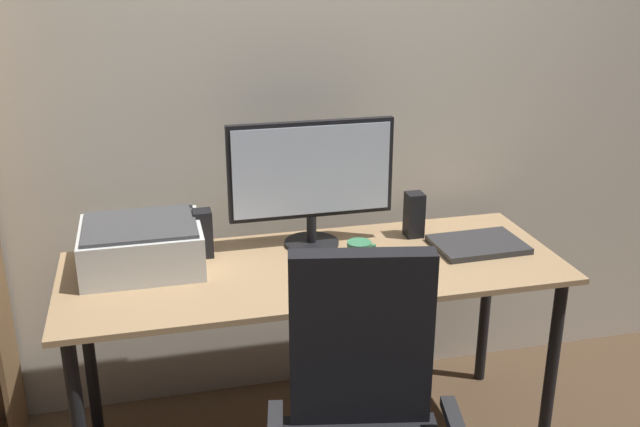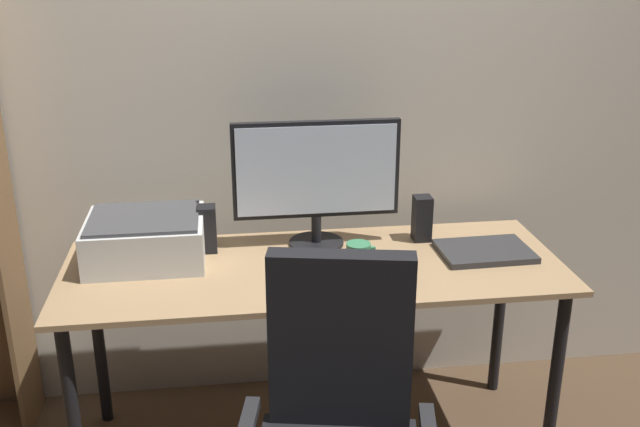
# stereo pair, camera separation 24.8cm
# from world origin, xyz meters

# --- Properties ---
(back_wall) EXTENTS (6.40, 0.10, 2.60)m
(back_wall) POSITION_xyz_m (0.00, 0.49, 1.30)
(back_wall) COLOR beige
(back_wall) RESTS_ON ground
(desk) EXTENTS (1.72, 0.65, 0.74)m
(desk) POSITION_xyz_m (0.00, 0.00, 0.66)
(desk) COLOR tan
(desk) RESTS_ON ground
(monitor) EXTENTS (0.60, 0.20, 0.46)m
(monitor) POSITION_xyz_m (0.03, 0.18, 1.01)
(monitor) COLOR black
(monitor) RESTS_ON desk
(keyboard) EXTENTS (0.29, 0.12, 0.02)m
(keyboard) POSITION_xyz_m (0.04, -0.15, 0.75)
(keyboard) COLOR black
(keyboard) RESTS_ON desk
(mouse) EXTENTS (0.07, 0.10, 0.03)m
(mouse) POSITION_xyz_m (0.28, -0.13, 0.76)
(mouse) COLOR black
(mouse) RESTS_ON desk
(coffee_mug) EXTENTS (0.10, 0.08, 0.09)m
(coffee_mug) POSITION_xyz_m (0.15, -0.04, 0.78)
(coffee_mug) COLOR #387F51
(coffee_mug) RESTS_ON desk
(laptop) EXTENTS (0.33, 0.24, 0.02)m
(laptop) POSITION_xyz_m (0.61, 0.01, 0.75)
(laptop) COLOR #2D2D30
(laptop) RESTS_ON desk
(speaker_left) EXTENTS (0.06, 0.07, 0.17)m
(speaker_left) POSITION_xyz_m (-0.36, 0.17, 0.82)
(speaker_left) COLOR black
(speaker_left) RESTS_ON desk
(speaker_right) EXTENTS (0.06, 0.07, 0.17)m
(speaker_right) POSITION_xyz_m (0.42, 0.17, 0.82)
(speaker_right) COLOR black
(speaker_right) RESTS_ON desk
(printer) EXTENTS (0.40, 0.34, 0.16)m
(printer) POSITION_xyz_m (-0.57, 0.12, 0.82)
(printer) COLOR silver
(printer) RESTS_ON desk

